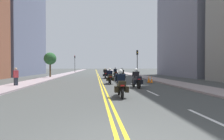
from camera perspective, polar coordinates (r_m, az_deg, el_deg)
The scene contains 20 objects.
ground_plane at distance 51.90m, azimuth -4.52°, elevation -0.92°, with size 264.00×264.00×0.00m, color #414442.
sidewalk_left at distance 52.34m, azimuth -12.64°, elevation -0.86°, with size 2.47×144.00×0.12m, color gray.
sidewalk_right at distance 52.52m, azimuth 3.57°, elevation -0.83°, with size 2.47×144.00×0.12m, color gray.
centreline_yellow_inner at distance 51.90m, azimuth -4.65°, elevation -0.92°, with size 0.12×132.00×0.01m, color yellow.
centreline_yellow_outer at distance 51.91m, azimuth -4.39°, elevation -0.92°, with size 0.12×132.00×0.01m, color yellow.
lane_dashes_white at distance 33.12m, azimuth 1.22°, elevation -1.97°, with size 0.14×56.40×0.01m.
building_left_1 at distance 45.12m, azimuth -27.98°, elevation 15.13°, with size 8.36×19.41×25.65m.
building_right_1 at distance 39.26m, azimuth 24.08°, elevation 18.30°, with size 8.69×16.46×26.91m.
motorcycle_0 at distance 10.46m, azimuth 2.68°, elevation -4.77°, with size 0.77×2.17×1.56m.
motorcycle_1 at distance 15.29m, azimuth 7.45°, elevation -3.01°, with size 0.78×2.25×1.58m.
motorcycle_2 at distance 18.63m, azimuth -0.68°, elevation -2.23°, with size 0.76×2.24×1.59m.
motorcycle_3 at distance 22.65m, azimuth 3.04°, elevation -1.70°, with size 0.77×2.16×1.59m.
motorcycle_4 at distance 27.18m, azimuth -2.05°, elevation -1.22°, with size 0.76×2.13×1.60m.
motorcycle_5 at distance 31.13m, azimuth 1.03°, elevation -0.96°, with size 0.78×2.22×1.63m.
traffic_cone_0 at distance 20.36m, azimuth 11.15°, elevation -2.69°, with size 0.37×0.37×0.82m.
traffic_cone_1 at distance 20.05m, azimuth 11.99°, elevation -2.87°, with size 0.33×0.33×0.73m.
traffic_light_near at distance 32.22m, azimuth 7.69°, elevation 3.52°, with size 0.28×0.38×4.54m.
traffic_light_far at distance 56.53m, azimuth -11.25°, elevation 2.74°, with size 0.28×0.38×5.05m.
pedestrian_1 at distance 17.93m, azimuth -27.22°, elevation -1.88°, with size 0.41×0.41×1.63m.
street_tree_0 at distance 30.78m, azimuth -18.31°, elevation 3.26°, with size 1.90×1.90×3.94m.
Camera 1 is at (-0.63, -3.87, 1.69)m, focal length 30.04 mm.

